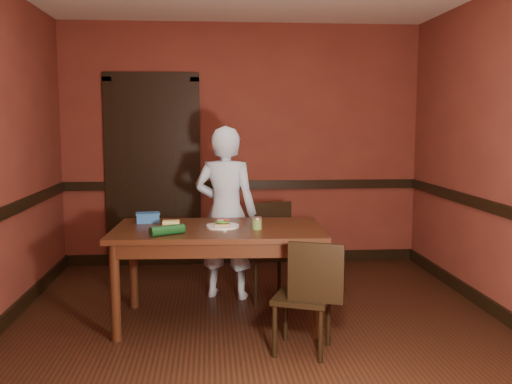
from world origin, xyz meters
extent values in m
cube|color=black|center=(0.00, 0.00, 0.00)|extent=(4.00, 4.50, 0.01)
cube|color=maroon|center=(0.00, 2.25, 1.35)|extent=(4.00, 0.02, 2.70)
cube|color=maroon|center=(0.00, -2.25, 1.35)|extent=(4.00, 0.02, 2.70)
cube|color=black|center=(0.00, 2.23, 0.90)|extent=(4.00, 0.03, 0.10)
cube|color=black|center=(0.00, 2.23, 0.06)|extent=(4.00, 0.03, 0.12)
cube|color=black|center=(1.99, 0.00, 0.06)|extent=(0.03, 4.50, 0.12)
cube|color=black|center=(-1.00, 2.21, 1.02)|extent=(0.85, 0.04, 2.05)
cube|color=black|center=(-1.48, 2.23, 1.02)|extent=(0.10, 0.06, 2.15)
cube|color=black|center=(-0.52, 2.23, 1.02)|extent=(0.10, 0.06, 2.15)
cube|color=black|center=(-1.00, 2.23, 2.10)|extent=(1.05, 0.06, 0.10)
cube|color=#341A0D|center=(-0.31, 0.30, 0.39)|extent=(1.69, 1.00, 0.78)
imported|color=silver|center=(-0.23, 0.96, 0.79)|extent=(0.66, 0.53, 1.58)
cylinder|color=silver|center=(-0.27, 0.30, 0.78)|extent=(0.26, 0.26, 0.01)
cube|color=tan|center=(-0.27, 0.30, 0.80)|extent=(0.12, 0.11, 0.02)
ellipsoid|color=#459330|center=(-0.27, 0.30, 0.82)|extent=(0.11, 0.10, 0.03)
cylinder|color=red|center=(-0.30, 0.31, 0.84)|extent=(0.04, 0.04, 0.01)
cylinder|color=red|center=(-0.24, 0.29, 0.84)|extent=(0.04, 0.04, 0.01)
cylinder|color=#89C569|center=(-0.30, 0.27, 0.84)|extent=(0.03, 0.03, 0.01)
cylinder|color=#89C569|center=(-0.25, 0.32, 0.84)|extent=(0.03, 0.03, 0.01)
cylinder|color=#89C569|center=(-0.27, 0.30, 0.84)|extent=(0.03, 0.03, 0.01)
cylinder|color=olive|center=(-0.01, 0.19, 0.82)|extent=(0.08, 0.08, 0.08)
cylinder|color=#BDBDBD|center=(-0.01, 0.19, 0.86)|extent=(0.08, 0.08, 0.01)
cylinder|color=silver|center=(-0.68, 0.32, 0.78)|extent=(0.17, 0.17, 0.01)
cube|color=#EAE376|center=(-0.68, 0.32, 0.81)|extent=(0.13, 0.09, 0.04)
cube|color=#2D69B3|center=(-0.89, 0.57, 0.81)|extent=(0.20, 0.15, 0.07)
cube|color=#2D69B3|center=(-0.89, 0.57, 0.85)|extent=(0.21, 0.16, 0.01)
cylinder|color=#0E3A16|center=(-0.69, 0.02, 0.81)|extent=(0.27, 0.19, 0.07)
camera|label=1|loc=(-0.37, -4.18, 1.61)|focal=40.00mm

